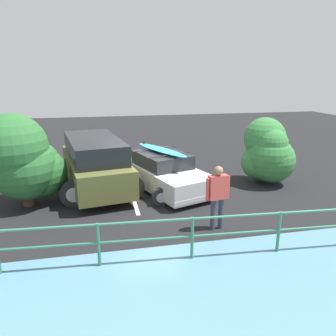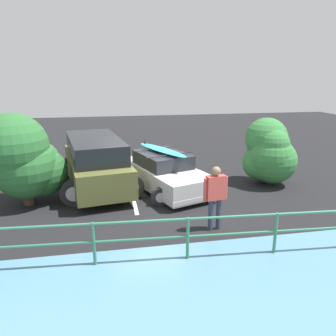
% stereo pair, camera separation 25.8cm
% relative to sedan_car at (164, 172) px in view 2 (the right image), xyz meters
% --- Properties ---
extents(ground_plane, '(44.00, 44.00, 0.02)m').
position_rel_sedan_car_xyz_m(ground_plane, '(0.77, 0.28, -0.63)').
color(ground_plane, black).
rests_on(ground_plane, ground).
extents(parking_stripe, '(0.12, 4.16, 0.00)m').
position_rel_sedan_car_xyz_m(parking_stripe, '(1.18, 0.04, -0.62)').
color(parking_stripe, silver).
rests_on(parking_stripe, ground).
extents(sedan_car, '(3.02, 4.42, 1.58)m').
position_rel_sedan_car_xyz_m(sedan_car, '(0.00, 0.00, 0.00)').
color(sedan_car, silver).
rests_on(sedan_car, ground).
extents(suv_car, '(3.12, 5.03, 1.85)m').
position_rel_sedan_car_xyz_m(suv_car, '(2.37, -0.51, 0.34)').
color(suv_car, brown).
rests_on(suv_car, ground).
extents(person_bystander, '(0.67, 0.26, 1.73)m').
position_rel_sedan_car_xyz_m(person_bystander, '(-0.74, 3.39, 0.42)').
color(person_bystander, '#33384C').
rests_on(person_bystander, ground).
extents(railing_fence, '(10.14, 0.69, 0.98)m').
position_rel_sedan_car_xyz_m(railing_fence, '(1.30, 4.59, 0.05)').
color(railing_fence, '#387F5B').
rests_on(railing_fence, ground).
extents(bush_near_left, '(1.87, 1.97, 2.45)m').
position_rel_sedan_car_xyz_m(bush_near_left, '(-3.84, 0.14, 0.57)').
color(bush_near_left, '#4C3828').
rests_on(bush_near_left, ground).
extents(bush_near_right, '(2.52, 2.10, 2.88)m').
position_rel_sedan_car_xyz_m(bush_near_right, '(4.44, 0.59, 0.80)').
color(bush_near_right, '#4C3828').
rests_on(bush_near_right, ground).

